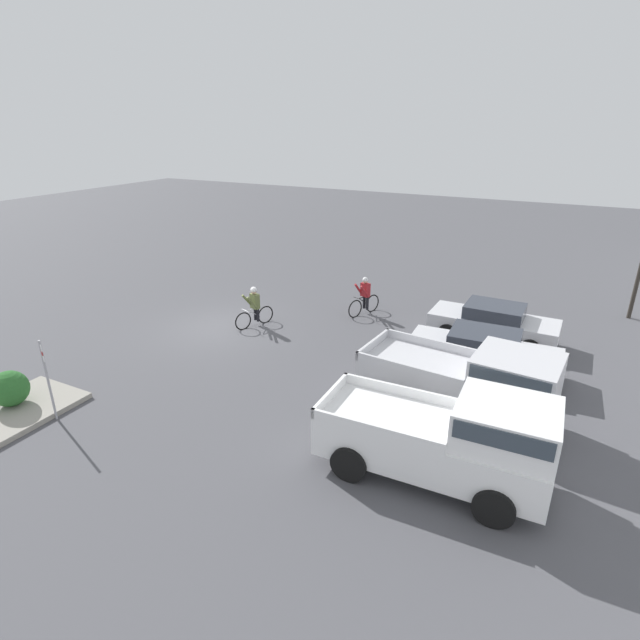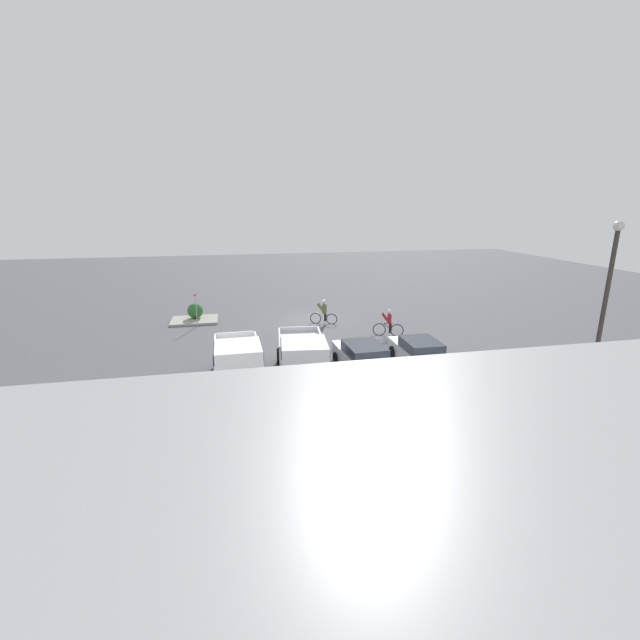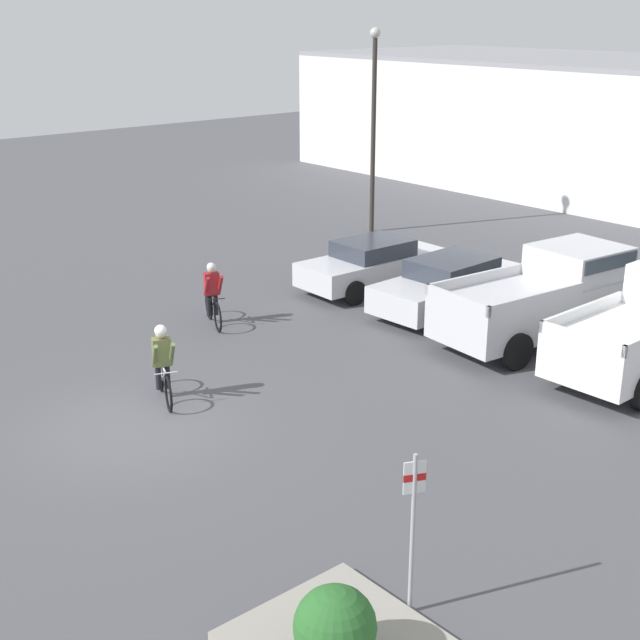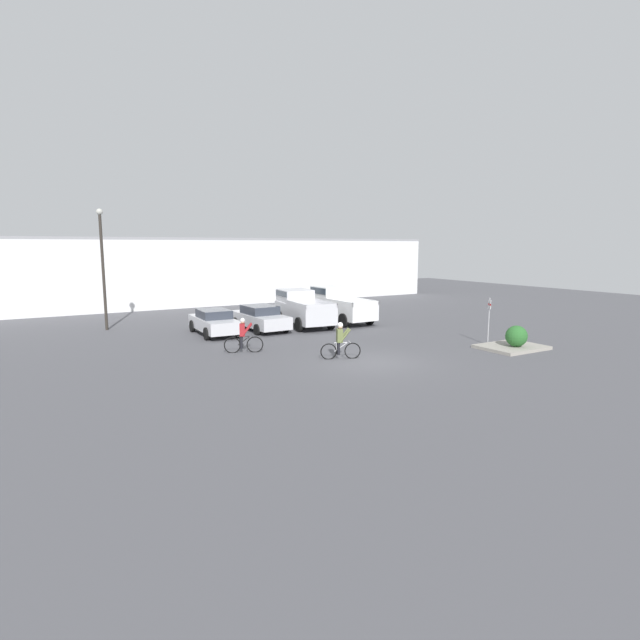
{
  "view_description": "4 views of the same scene",
  "coord_description": "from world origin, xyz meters",
  "px_view_note": "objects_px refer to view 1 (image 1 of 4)",
  "views": [
    {
      "loc": [
        14.26,
        11.68,
        7.56
      ],
      "look_at": [
        0.2,
        4.47,
        1.2
      ],
      "focal_mm": 28.0,
      "sensor_mm": 36.0,
      "label": 1
    },
    {
      "loc": [
        4.89,
        27.14,
        7.49
      ],
      "look_at": [
        0.2,
        4.47,
        1.2
      ],
      "focal_mm": 24.0,
      "sensor_mm": 36.0,
      "label": 2
    },
    {
      "loc": [
        13.94,
        -7.27,
        7.57
      ],
      "look_at": [
        0.2,
        4.47,
        1.2
      ],
      "focal_mm": 50.0,
      "sensor_mm": 36.0,
      "label": 3
    },
    {
      "loc": [
        -12.19,
        -16.71,
        4.89
      ],
      "look_at": [
        0.2,
        4.47,
        1.2
      ],
      "focal_mm": 28.0,
      "sensor_mm": 36.0,
      "label": 4
    }
  ],
  "objects_px": {
    "cyclist_1": "(365,296)",
    "fire_lane_sign": "(46,373)",
    "sedan_0": "(493,322)",
    "pickup_truck_1": "(452,437)",
    "shrub": "(10,389)",
    "cyclist_0": "(254,307)",
    "sedan_1": "(483,353)",
    "pickup_truck_0": "(469,382)"
  },
  "relations": [
    {
      "from": "cyclist_1",
      "to": "fire_lane_sign",
      "type": "height_order",
      "value": "fire_lane_sign"
    },
    {
      "from": "sedan_0",
      "to": "pickup_truck_1",
      "type": "distance_m",
      "value": 8.41
    },
    {
      "from": "pickup_truck_1",
      "to": "shrub",
      "type": "relative_size",
      "value": 5.01
    },
    {
      "from": "pickup_truck_1",
      "to": "cyclist_0",
      "type": "height_order",
      "value": "pickup_truck_1"
    },
    {
      "from": "sedan_1",
      "to": "pickup_truck_0",
      "type": "relative_size",
      "value": 0.91
    },
    {
      "from": "cyclist_0",
      "to": "shrub",
      "type": "bearing_deg",
      "value": -17.52
    },
    {
      "from": "sedan_1",
      "to": "pickup_truck_0",
      "type": "bearing_deg",
      "value": 2.25
    },
    {
      "from": "pickup_truck_1",
      "to": "cyclist_1",
      "type": "distance_m",
      "value": 10.42
    },
    {
      "from": "fire_lane_sign",
      "to": "shrub",
      "type": "height_order",
      "value": "fire_lane_sign"
    },
    {
      "from": "sedan_1",
      "to": "shrub",
      "type": "xyz_separation_m",
      "value": [
        8.18,
        -11.26,
        -0.07
      ]
    },
    {
      "from": "sedan_0",
      "to": "pickup_truck_1",
      "type": "bearing_deg",
      "value": 3.06
    },
    {
      "from": "pickup_truck_1",
      "to": "sedan_1",
      "type": "bearing_deg",
      "value": -176.95
    },
    {
      "from": "fire_lane_sign",
      "to": "pickup_truck_0",
      "type": "bearing_deg",
      "value": 117.48
    },
    {
      "from": "sedan_0",
      "to": "shrub",
      "type": "bearing_deg",
      "value": -45.35
    },
    {
      "from": "cyclist_0",
      "to": "fire_lane_sign",
      "type": "height_order",
      "value": "fire_lane_sign"
    },
    {
      "from": "cyclist_0",
      "to": "shrub",
      "type": "xyz_separation_m",
      "value": [
        8.19,
        -2.59,
        -0.15
      ]
    },
    {
      "from": "cyclist_1",
      "to": "shrub",
      "type": "bearing_deg",
      "value": -27.55
    },
    {
      "from": "sedan_1",
      "to": "pickup_truck_1",
      "type": "height_order",
      "value": "pickup_truck_1"
    },
    {
      "from": "pickup_truck_1",
      "to": "cyclist_0",
      "type": "bearing_deg",
      "value": -121.98
    },
    {
      "from": "pickup_truck_1",
      "to": "pickup_truck_0",
      "type": "bearing_deg",
      "value": -176.13
    },
    {
      "from": "cyclist_0",
      "to": "cyclist_1",
      "type": "bearing_deg",
      "value": 133.44
    },
    {
      "from": "sedan_0",
      "to": "cyclist_1",
      "type": "xyz_separation_m",
      "value": [
        -0.36,
        -5.2,
        0.07
      ]
    },
    {
      "from": "sedan_1",
      "to": "cyclist_0",
      "type": "bearing_deg",
      "value": -90.07
    },
    {
      "from": "pickup_truck_0",
      "to": "fire_lane_sign",
      "type": "bearing_deg",
      "value": -62.52
    },
    {
      "from": "pickup_truck_0",
      "to": "fire_lane_sign",
      "type": "distance_m",
      "value": 11.13
    },
    {
      "from": "sedan_1",
      "to": "cyclist_1",
      "type": "relative_size",
      "value": 2.8
    },
    {
      "from": "sedan_0",
      "to": "cyclist_1",
      "type": "distance_m",
      "value": 5.21
    },
    {
      "from": "pickup_truck_0",
      "to": "fire_lane_sign",
      "type": "relative_size",
      "value": 2.23
    },
    {
      "from": "pickup_truck_0",
      "to": "pickup_truck_1",
      "type": "distance_m",
      "value": 2.76
    },
    {
      "from": "cyclist_0",
      "to": "fire_lane_sign",
      "type": "relative_size",
      "value": 0.72
    },
    {
      "from": "pickup_truck_0",
      "to": "fire_lane_sign",
      "type": "height_order",
      "value": "fire_lane_sign"
    },
    {
      "from": "fire_lane_sign",
      "to": "shrub",
      "type": "relative_size",
      "value": 2.32
    },
    {
      "from": "cyclist_0",
      "to": "cyclist_1",
      "type": "xyz_separation_m",
      "value": [
        -3.15,
        3.33,
        -0.02
      ]
    },
    {
      "from": "pickup_truck_1",
      "to": "fire_lane_sign",
      "type": "relative_size",
      "value": 2.16
    },
    {
      "from": "pickup_truck_0",
      "to": "sedan_1",
      "type": "bearing_deg",
      "value": -177.75
    },
    {
      "from": "sedan_1",
      "to": "pickup_truck_0",
      "type": "xyz_separation_m",
      "value": [
        2.84,
        0.11,
        0.39
      ]
    },
    {
      "from": "sedan_0",
      "to": "fire_lane_sign",
      "type": "bearing_deg",
      "value": -41.73
    },
    {
      "from": "sedan_0",
      "to": "pickup_truck_0",
      "type": "relative_size",
      "value": 0.86
    },
    {
      "from": "pickup_truck_0",
      "to": "cyclist_0",
      "type": "height_order",
      "value": "pickup_truck_0"
    },
    {
      "from": "cyclist_0",
      "to": "fire_lane_sign",
      "type": "bearing_deg",
      "value": -7.74
    },
    {
      "from": "fire_lane_sign",
      "to": "shrub",
      "type": "bearing_deg",
      "value": -82.27
    },
    {
      "from": "sedan_0",
      "to": "pickup_truck_1",
      "type": "height_order",
      "value": "pickup_truck_1"
    }
  ]
}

